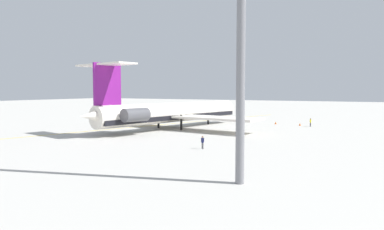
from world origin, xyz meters
name	(u,v)px	position (x,y,z in m)	size (l,w,h in m)	color
ground	(136,123)	(0.00, 0.00, 0.00)	(356.58, 356.58, 0.00)	#B7B5AD
main_jetliner	(170,112)	(5.93, 12.59, 3.18)	(39.76, 35.43, 11.66)	silver
ground_crew_near_nose	(310,121)	(-11.51, 35.27, 1.07)	(0.40, 0.27, 1.68)	black
ground_crew_near_tail	(203,141)	(23.39, 28.49, 1.05)	(0.26, 0.42, 1.66)	black
safety_cone_nose	(276,123)	(-13.30, 27.66, 0.28)	(0.40, 0.40, 0.55)	#EA590F
safety_cone_wingtip	(300,124)	(-12.41, 33.00, 0.28)	(0.40, 0.40, 0.55)	#EA590F
taxiway_centreline	(141,126)	(4.83, 5.00, 0.00)	(96.79, 0.36, 0.01)	gold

